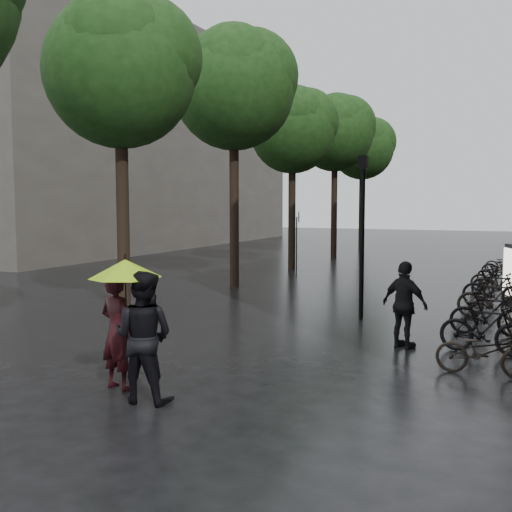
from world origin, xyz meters
The scene contains 10 objects.
ground centered at (0.00, 0.00, 0.00)m, with size 120.00×120.00×0.00m, color black.
bg_building centered at (-22.00, 28.00, 7.00)m, with size 16.00×30.00×14.00m, color #47423D.
street_trees centered at (-3.99, 15.91, 6.34)m, with size 4.33×34.03×8.91m.
person_burgundy centered at (-0.48, 1.96, 0.92)m, with size 0.67×0.44×1.83m, color black.
person_black centered at (0.22, 1.63, 0.96)m, with size 0.94×0.73×1.93m, color black.
lime_umbrella centered at (-0.13, 1.71, 1.93)m, with size 1.09×1.09×1.61m.
pedestrian_walking centered at (3.12, 6.48, 0.87)m, with size 1.03×0.43×1.75m, color black.
parked_bicycles centered at (4.60, 12.98, 0.48)m, with size 1.94×16.23×1.04m.
lamp_post centered at (1.58, 9.06, 2.46)m, with size 0.21×0.21×4.05m.
cycle_sign centered at (-3.35, 17.83, 1.69)m, with size 0.13×0.46×2.55m.
Camera 1 is at (5.24, -5.52, 2.91)m, focal length 42.00 mm.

